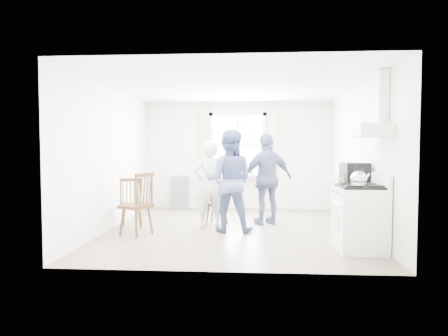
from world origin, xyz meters
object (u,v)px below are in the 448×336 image
gas_stove (360,217)px  person_left (209,184)px  windsor_chair_c (141,197)px  person_right (267,179)px  stereo_stack (355,174)px  windsor_chair_a (131,197)px  low_cabinet (353,212)px  person_mid (229,181)px  windsor_chair_b (215,198)px

gas_stove → person_left: (-2.37, 1.53, 0.33)m
windsor_chair_c → person_right: (2.18, 1.16, 0.23)m
stereo_stack → windsor_chair_a: (-3.87, 0.63, -0.50)m
gas_stove → person_right: size_ratio=0.63×
low_cabinet → person_right: (-1.34, 1.20, 0.44)m
windsor_chair_c → person_left: person_left is taller
low_cabinet → windsor_chair_a: (-3.86, 0.59, 0.13)m
gas_stove → person_left: 2.84m
gas_stove → stereo_stack: (0.08, 0.65, 0.59)m
person_left → person_right: 1.17m
stereo_stack → windsor_chair_a: 3.95m
stereo_stack → windsor_chair_a: stereo_stack is taller
gas_stove → windsor_chair_a: gas_stove is taller
person_mid → person_right: size_ratio=1.02×
windsor_chair_a → windsor_chair_b: windsor_chair_a is taller
gas_stove → low_cabinet: size_ratio=1.24×
low_cabinet → person_mid: person_mid is taller
low_cabinet → person_left: 2.60m
windsor_chair_b → windsor_chair_c: size_ratio=0.81×
windsor_chair_a → gas_stove: bearing=-18.8°
person_left → person_mid: person_mid is taller
windsor_chair_c → person_right: bearing=28.1°
person_right → person_left: bearing=-6.3°
gas_stove → windsor_chair_b: 2.83m
person_mid → stereo_stack: bearing=170.4°
low_cabinet → person_left: bearing=161.2°
windsor_chair_b → person_mid: person_mid is taller
person_right → gas_stove: bearing=99.0°
low_cabinet → stereo_stack: stereo_stack is taller
person_left → person_mid: bearing=119.7°
low_cabinet → windsor_chair_b: size_ratio=1.03×
windsor_chair_c → stereo_stack: bearing=-1.3°
windsor_chair_a → person_right: bearing=13.6°
windsor_chair_a → windsor_chair_b: 1.57m
windsor_chair_c → windsor_chair_a: bearing=122.0°
stereo_stack → windsor_chair_c: (-3.52, 0.08, -0.42)m
person_right → windsor_chair_b: bearing=-13.0°
stereo_stack → windsor_chair_c: stereo_stack is taller
low_cabinet → windsor_chair_c: size_ratio=0.83×
windsor_chair_b → person_right: size_ratio=0.49×
stereo_stack → windsor_chair_c: size_ratio=0.41×
windsor_chair_c → person_left: 1.34m
low_cabinet → windsor_chair_a: windsor_chair_a is taller
person_right → low_cabinet: bearing=113.4°
person_left → person_right: size_ratio=0.92×
windsor_chair_a → windsor_chair_c: windsor_chair_c is taller
person_left → gas_stove: bearing=127.7°
windsor_chair_a → person_mid: 1.85m
gas_stove → low_cabinet: 0.70m
low_cabinet → person_right: 1.85m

